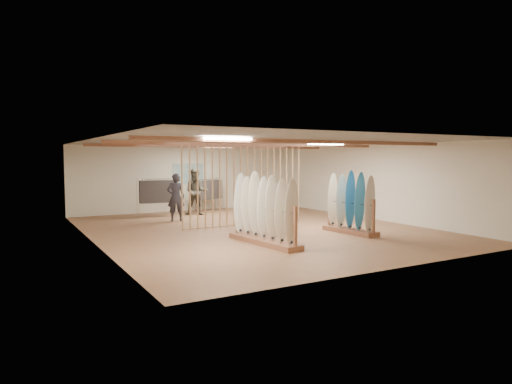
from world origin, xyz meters
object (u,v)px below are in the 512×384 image
clothing_rack_b (209,190)px  shopper_b (196,189)px  rack_right (350,213)px  shopper_a (176,194)px  clothing_rack_a (157,192)px  rack_left (264,220)px

clothing_rack_b → shopper_b: 1.35m
rack_right → shopper_a: shopper_a is taller
rack_right → shopper_b: (-2.43, 6.40, 0.43)m
clothing_rack_b → clothing_rack_a: bearing=174.7°
clothing_rack_b → shopper_a: (-2.24, -2.16, 0.05)m
rack_right → clothing_rack_a: rack_right is taller
clothing_rack_a → rack_left: bearing=-77.0°
rack_left → shopper_b: bearing=77.7°
shopper_a → shopper_b: bearing=-119.0°
rack_right → clothing_rack_b: (-1.48, 7.34, 0.30)m
rack_left → shopper_a: (-0.53, 5.40, 0.34)m
rack_right → shopper_a: 6.38m
rack_left → clothing_rack_a: bearing=91.0°
rack_left → shopper_b: shopper_b is taller
clothing_rack_b → shopper_b: size_ratio=0.67×
shopper_b → clothing_rack_b: bearing=67.4°
rack_right → shopper_a: (-3.72, 5.18, 0.36)m
clothing_rack_a → shopper_a: (0.28, -1.40, -0.01)m
rack_left → clothing_rack_a: (-0.82, 6.80, 0.35)m
clothing_rack_a → shopper_b: 1.58m
clothing_rack_b → rack_right: bearing=-100.6°
rack_left → rack_right: rack_left is taller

